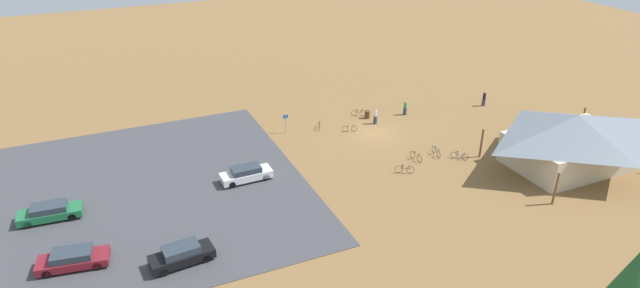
{
  "coord_description": "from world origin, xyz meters",
  "views": [
    {
      "loc": [
        26.58,
        45.26,
        24.33
      ],
      "look_at": [
        7.46,
        2.21,
        1.2
      ],
      "focal_mm": 29.78,
      "sensor_mm": 36.0,
      "label": 1
    }
  ],
  "objects_px": {
    "car_maroon_mid_lot": "(73,259)",
    "lot_sign": "(286,121)",
    "car_green_front_row": "(50,212)",
    "car_white_aisle_side": "(246,174)",
    "bicycle_blue_edge_south": "(459,156)",
    "visitor_by_pavilion": "(375,116)",
    "bicycle_red_mid_cluster": "(359,113)",
    "car_black_far_end": "(182,255)",
    "trash_bin": "(367,114)",
    "bicycle_black_lone_east": "(405,169)",
    "bicycle_silver_front_row": "(350,129)",
    "bicycle_green_near_sign": "(319,126)",
    "bicycle_teal_edge_north": "(436,152)",
    "bike_pavilion": "(574,137)",
    "visitor_near_lot": "(405,108)",
    "visitor_at_bikes": "(484,98)",
    "bicycle_orange_yard_left": "(416,157)"
  },
  "relations": [
    {
      "from": "bicycle_silver_front_row",
      "to": "bicycle_black_lone_east",
      "type": "bearing_deg",
      "value": 92.9
    },
    {
      "from": "bicycle_orange_yard_left",
      "to": "car_maroon_mid_lot",
      "type": "height_order",
      "value": "car_maroon_mid_lot"
    },
    {
      "from": "bike_pavilion",
      "to": "bicycle_teal_edge_north",
      "type": "relative_size",
      "value": 7.6
    },
    {
      "from": "bike_pavilion",
      "to": "visitor_near_lot",
      "type": "height_order",
      "value": "bike_pavilion"
    },
    {
      "from": "bicycle_silver_front_row",
      "to": "bicycle_teal_edge_north",
      "type": "distance_m",
      "value": 10.05
    },
    {
      "from": "car_white_aisle_side",
      "to": "car_black_far_end",
      "type": "xyz_separation_m",
      "value": [
        7.6,
        9.46,
        0.02
      ]
    },
    {
      "from": "bicycle_teal_edge_north",
      "to": "car_maroon_mid_lot",
      "type": "bearing_deg",
      "value": 6.77
    },
    {
      "from": "bicycle_silver_front_row",
      "to": "bicycle_teal_edge_north",
      "type": "height_order",
      "value": "bicycle_teal_edge_north"
    },
    {
      "from": "bicycle_red_mid_cluster",
      "to": "car_green_front_row",
      "type": "xyz_separation_m",
      "value": [
        32.56,
        8.85,
        0.34
      ]
    },
    {
      "from": "car_green_front_row",
      "to": "bicycle_black_lone_east",
      "type": "bearing_deg",
      "value": 170.58
    },
    {
      "from": "bicycle_silver_front_row",
      "to": "bicycle_red_mid_cluster",
      "type": "distance_m",
      "value": 4.58
    },
    {
      "from": "lot_sign",
      "to": "bicycle_green_near_sign",
      "type": "bearing_deg",
      "value": 172.41
    },
    {
      "from": "bicycle_silver_front_row",
      "to": "bicycle_orange_yard_left",
      "type": "xyz_separation_m",
      "value": [
        -2.93,
        8.59,
        0.03
      ]
    },
    {
      "from": "bicycle_blue_edge_south",
      "to": "bicycle_red_mid_cluster",
      "type": "bearing_deg",
      "value": -73.51
    },
    {
      "from": "bicycle_black_lone_east",
      "to": "visitor_at_bikes",
      "type": "bearing_deg",
      "value": -149.56
    },
    {
      "from": "bicycle_orange_yard_left",
      "to": "car_green_front_row",
      "type": "bearing_deg",
      "value": -5.7
    },
    {
      "from": "car_black_far_end",
      "to": "visitor_at_bikes",
      "type": "bearing_deg",
      "value": -158.71
    },
    {
      "from": "bicycle_green_near_sign",
      "to": "car_black_far_end",
      "type": "distance_m",
      "value": 25.17
    },
    {
      "from": "trash_bin",
      "to": "bicycle_silver_front_row",
      "type": "relative_size",
      "value": 0.56
    },
    {
      "from": "trash_bin",
      "to": "bicycle_red_mid_cluster",
      "type": "xyz_separation_m",
      "value": [
        0.62,
        -0.98,
        -0.07
      ]
    },
    {
      "from": "bicycle_silver_front_row",
      "to": "visitor_by_pavilion",
      "type": "height_order",
      "value": "visitor_by_pavilion"
    },
    {
      "from": "car_green_front_row",
      "to": "car_white_aisle_side",
      "type": "relative_size",
      "value": 1.04
    },
    {
      "from": "bicycle_silver_front_row",
      "to": "bicycle_blue_edge_south",
      "type": "distance_m",
      "value": 12.29
    },
    {
      "from": "car_maroon_mid_lot",
      "to": "car_black_far_end",
      "type": "height_order",
      "value": "car_black_far_end"
    },
    {
      "from": "car_maroon_mid_lot",
      "to": "car_green_front_row",
      "type": "distance_m",
      "value": 7.31
    },
    {
      "from": "car_black_far_end",
      "to": "trash_bin",
      "type": "bearing_deg",
      "value": -144.18
    },
    {
      "from": "bicycle_blue_edge_south",
      "to": "bicycle_teal_edge_north",
      "type": "bearing_deg",
      "value": -44.26
    },
    {
      "from": "bicycle_blue_edge_south",
      "to": "bicycle_teal_edge_north",
      "type": "height_order",
      "value": "bicycle_teal_edge_north"
    },
    {
      "from": "trash_bin",
      "to": "visitor_by_pavilion",
      "type": "relative_size",
      "value": 0.5
    },
    {
      "from": "bicycle_black_lone_east",
      "to": "car_maroon_mid_lot",
      "type": "relative_size",
      "value": 0.32
    },
    {
      "from": "bicycle_blue_edge_south",
      "to": "car_maroon_mid_lot",
      "type": "distance_m",
      "value": 35.12
    },
    {
      "from": "lot_sign",
      "to": "bicycle_teal_edge_north",
      "type": "bearing_deg",
      "value": 136.72
    },
    {
      "from": "lot_sign",
      "to": "bicycle_silver_front_row",
      "type": "relative_size",
      "value": 1.36
    },
    {
      "from": "bicycle_blue_edge_south",
      "to": "bicycle_red_mid_cluster",
      "type": "distance_m",
      "value": 14.2
    },
    {
      "from": "visitor_by_pavilion",
      "to": "bicycle_black_lone_east",
      "type": "bearing_deg",
      "value": 74.45
    },
    {
      "from": "bicycle_black_lone_east",
      "to": "car_black_far_end",
      "type": "bearing_deg",
      "value": 12.73
    },
    {
      "from": "trash_bin",
      "to": "car_green_front_row",
      "type": "xyz_separation_m",
      "value": [
        33.18,
        7.87,
        0.27
      ]
    },
    {
      "from": "bike_pavilion",
      "to": "lot_sign",
      "type": "xyz_separation_m",
      "value": [
        22.33,
        -17.85,
        -1.48
      ]
    },
    {
      "from": "trash_bin",
      "to": "bicycle_blue_edge_south",
      "type": "distance_m",
      "value": 13.09
    },
    {
      "from": "car_black_far_end",
      "to": "visitor_near_lot",
      "type": "height_order",
      "value": "visitor_near_lot"
    },
    {
      "from": "lot_sign",
      "to": "visitor_by_pavilion",
      "type": "bearing_deg",
      "value": 169.82
    },
    {
      "from": "bicycle_silver_front_row",
      "to": "visitor_at_bikes",
      "type": "relative_size",
      "value": 0.87
    },
    {
      "from": "car_maroon_mid_lot",
      "to": "lot_sign",
      "type": "bearing_deg",
      "value": -145.12
    },
    {
      "from": "bicycle_green_near_sign",
      "to": "car_white_aisle_side",
      "type": "xyz_separation_m",
      "value": [
        10.69,
        7.82,
        0.38
      ]
    },
    {
      "from": "bicycle_green_near_sign",
      "to": "visitor_near_lot",
      "type": "bearing_deg",
      "value": 177.65
    },
    {
      "from": "car_maroon_mid_lot",
      "to": "visitor_by_pavilion",
      "type": "distance_m",
      "value": 34.34
    },
    {
      "from": "car_white_aisle_side",
      "to": "visitor_by_pavilion",
      "type": "xyz_separation_m",
      "value": [
        -17.01,
        -6.51,
        0.2
      ]
    },
    {
      "from": "lot_sign",
      "to": "car_green_front_row",
      "type": "relative_size",
      "value": 0.45
    },
    {
      "from": "bike_pavilion",
      "to": "bicycle_silver_front_row",
      "type": "bearing_deg",
      "value": -43.87
    },
    {
      "from": "bicycle_red_mid_cluster",
      "to": "bicycle_black_lone_east",
      "type": "height_order",
      "value": "bicycle_red_mid_cluster"
    }
  ]
}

